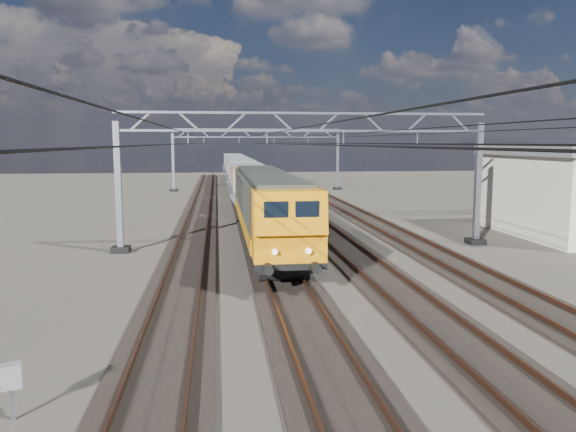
{
  "coord_description": "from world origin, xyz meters",
  "views": [
    {
      "loc": [
        -4.57,
        -24.91,
        5.56
      ],
      "look_at": [
        -1.55,
        -1.07,
        2.4
      ],
      "focal_mm": 35.0,
      "sensor_mm": 36.0,
      "label": 1
    }
  ],
  "objects": [
    {
      "name": "ground",
      "position": [
        0.0,
        0.0,
        0.0
      ],
      "size": [
        160.0,
        160.0,
        0.0
      ],
      "primitive_type": "plane",
      "color": "#29251F",
      "rests_on": "ground"
    },
    {
      "name": "track_outer_west",
      "position": [
        -6.0,
        0.0,
        0.07
      ],
      "size": [
        2.6,
        140.0,
        0.3
      ],
      "color": "black",
      "rests_on": "ground"
    },
    {
      "name": "track_loco",
      "position": [
        -2.0,
        0.0,
        0.07
      ],
      "size": [
        2.6,
        140.0,
        0.3
      ],
      "color": "black",
      "rests_on": "ground"
    },
    {
      "name": "track_inner_east",
      "position": [
        2.0,
        0.0,
        0.07
      ],
      "size": [
        2.6,
        140.0,
        0.3
      ],
      "color": "black",
      "rests_on": "ground"
    },
    {
      "name": "track_outer_east",
      "position": [
        6.0,
        0.0,
        0.07
      ],
      "size": [
        2.6,
        140.0,
        0.3
      ],
      "color": "black",
      "rests_on": "ground"
    },
    {
      "name": "catenary_gantry_mid",
      "position": [
        0.0,
        4.0,
        3.91
      ],
      "size": [
        19.9,
        0.9,
        7.11
      ],
      "color": "gray",
      "rests_on": "ground"
    },
    {
      "name": "catenary_gantry_far",
      "position": [
        0.0,
        40.0,
        3.91
      ],
      "size": [
        19.9,
        0.9,
        7.11
      ],
      "color": "gray",
      "rests_on": "ground"
    },
    {
      "name": "overhead_wires",
      "position": [
        0.0,
        8.0,
        5.75
      ],
      "size": [
        12.03,
        140.0,
        0.53
      ],
      "color": "black",
      "rests_on": "ground"
    },
    {
      "name": "locomotive",
      "position": [
        -2.0,
        4.54,
        2.33
      ],
      "size": [
        2.76,
        21.1,
        3.62
      ],
      "color": "black",
      "rests_on": "ground"
    },
    {
      "name": "hopper_wagon_lead",
      "position": [
        -2.0,
        22.23,
        2.23
      ],
      "size": [
        3.38,
        13.0,
        3.25
      ],
      "color": "black",
      "rests_on": "ground"
    },
    {
      "name": "hopper_wagon_mid",
      "position": [
        -2.0,
        36.43,
        2.23
      ],
      "size": [
        3.38,
        13.0,
        3.25
      ],
      "color": "black",
      "rests_on": "ground"
    },
    {
      "name": "hopper_wagon_third",
      "position": [
        -2.0,
        50.63,
        2.23
      ],
      "size": [
        3.38,
        13.0,
        3.25
      ],
      "color": "black",
      "rests_on": "ground"
    },
    {
      "name": "hopper_wagon_fourth",
      "position": [
        -2.0,
        64.83,
        2.23
      ],
      "size": [
        3.38,
        13.0,
        3.25
      ],
      "color": "black",
      "rests_on": "ground"
    },
    {
      "name": "trackside_cabinet",
      "position": [
        -8.73,
        -13.62,
        0.89
      ],
      "size": [
        0.47,
        0.42,
        1.17
      ],
      "rotation": [
        0.0,
        0.0,
        0.37
      ],
      "color": "gray",
      "rests_on": "ground"
    }
  ]
}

